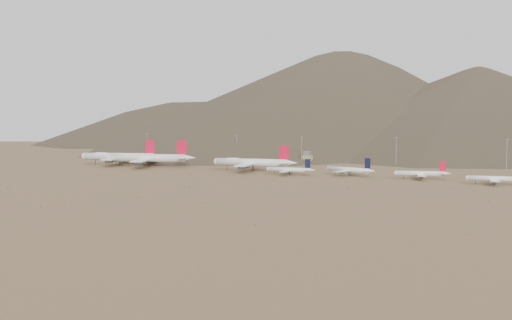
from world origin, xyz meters
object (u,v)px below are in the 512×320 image
at_px(widebody_east, 252,162).
at_px(narrowbody_a, 290,170).
at_px(narrowbody_b, 350,170).
at_px(widebody_centre, 148,158).
at_px(widebody_west, 119,156).
at_px(control_tower, 307,158).

xyz_separation_m(widebody_east, narrowbody_a, (39.32, -14.74, -3.14)).
xyz_separation_m(widebody_east, narrowbody_b, (81.53, -0.59, -2.69)).
xyz_separation_m(widebody_centre, widebody_east, (97.67, 5.95, -0.85)).
distance_m(widebody_west, widebody_centre, 37.54).
distance_m(narrowbody_b, control_tower, 106.64).
bearing_deg(widebody_west, narrowbody_b, -20.53).
bearing_deg(control_tower, narrowbody_b, -52.31).
bearing_deg(narrowbody_a, widebody_centre, 170.03).
distance_m(widebody_west, narrowbody_a, 174.68).
bearing_deg(narrowbody_b, narrowbody_a, -144.44).
bearing_deg(widebody_east, control_tower, 70.15).
relative_size(widebody_east, narrowbody_a, 1.84).
bearing_deg(widebody_centre, narrowbody_b, -18.61).
bearing_deg(widebody_centre, narrowbody_a, -23.99).
distance_m(widebody_east, control_tower, 85.39).
xyz_separation_m(narrowbody_a, control_tower, (-22.99, 98.53, 1.22)).
distance_m(widebody_west, control_tower, 172.42).
relative_size(widebody_west, narrowbody_b, 1.77).
xyz_separation_m(widebody_centre, control_tower, (114.00, 89.74, -2.77)).
relative_size(widebody_east, control_tower, 5.86).
distance_m(widebody_east, narrowbody_b, 81.58).
xyz_separation_m(narrowbody_b, control_tower, (-65.20, 84.38, 0.77)).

